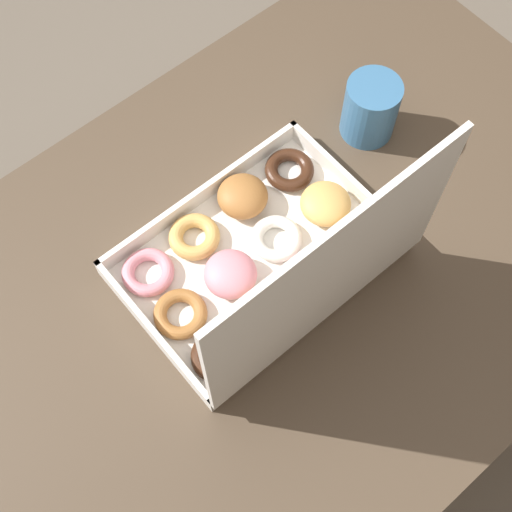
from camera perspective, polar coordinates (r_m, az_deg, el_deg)
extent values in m
plane|color=#6B6054|center=(1.71, -0.67, -12.49)|extent=(8.00, 8.00, 0.00)
cube|color=#4C3D2D|center=(1.02, -1.10, -3.37)|extent=(1.27, 0.76, 0.03)
cylinder|color=#4C3D2D|center=(1.67, 7.55, 12.29)|extent=(0.06, 0.06, 0.71)
cube|color=silver|center=(1.02, 0.00, -0.32)|extent=(0.37, 0.26, 0.01)
cube|color=white|center=(1.05, -4.44, 4.88)|extent=(0.37, 0.01, 0.03)
cube|color=white|center=(0.97, 4.82, -4.99)|extent=(0.37, 0.01, 0.03)
cube|color=white|center=(1.07, 7.46, 5.80)|extent=(0.01, 0.26, 0.03)
cube|color=white|center=(0.97, -8.23, -6.08)|extent=(0.01, 0.26, 0.03)
cube|color=white|center=(0.83, 5.99, -1.72)|extent=(0.37, 0.01, 0.27)
torus|color=#381E11|center=(1.08, 2.69, 6.89)|extent=(0.07, 0.07, 0.02)
ellipsoid|color=#9E6633|center=(1.04, -1.08, 4.80)|extent=(0.07, 0.07, 0.04)
torus|color=tan|center=(1.03, -4.93, 1.57)|extent=(0.07, 0.07, 0.02)
torus|color=pink|center=(1.01, -8.64, -1.30)|extent=(0.07, 0.07, 0.02)
ellipsoid|color=tan|center=(1.04, 5.58, 4.20)|extent=(0.07, 0.07, 0.04)
torus|color=white|center=(1.02, 1.63, 1.40)|extent=(0.07, 0.07, 0.02)
ellipsoid|color=pink|center=(0.99, -1.93, -1.34)|extent=(0.07, 0.07, 0.04)
torus|color=#9E6633|center=(0.98, -6.07, -4.65)|extent=(0.07, 0.07, 0.02)
ellipsoid|color=tan|center=(1.02, 8.49, 1.29)|extent=(0.07, 0.07, 0.04)
torus|color=pink|center=(1.00, 4.89, -1.80)|extent=(0.07, 0.07, 0.02)
ellipsoid|color=tan|center=(0.97, 1.17, -4.79)|extent=(0.07, 0.07, 0.03)
torus|color=#381E11|center=(0.96, -3.02, -7.99)|extent=(0.07, 0.07, 0.02)
cylinder|color=teal|center=(1.11, 9.14, 11.56)|extent=(0.08, 0.08, 0.10)
cylinder|color=black|center=(1.08, 9.50, 13.04)|extent=(0.07, 0.07, 0.01)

